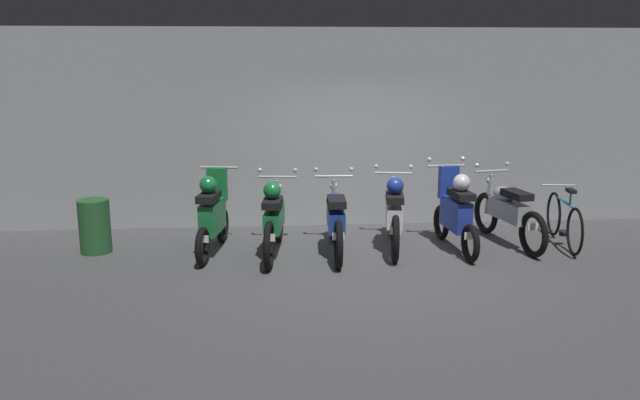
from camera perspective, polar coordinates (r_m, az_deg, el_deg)
The scene contains 10 objects.
ground_plane at distance 8.70m, azimuth 4.62°, elevation -5.78°, with size 80.00×80.00×0.00m, color #4C4C4F.
back_wall at distance 10.61m, azimuth 2.81°, elevation 6.41°, with size 16.00×0.30×3.19m, color #9EA0A3.
motorbike_slot_0 at distance 9.19m, azimuth -9.49°, elevation -1.24°, with size 0.56×1.67×1.18m.
motorbike_slot_1 at distance 9.02m, azimuth -4.09°, elevation -1.61°, with size 0.59×1.95×1.15m.
motorbike_slot_2 at distance 9.08m, azimuth 1.39°, elevation -1.72°, with size 0.59×1.95×1.15m.
motorbike_slot_3 at distance 9.37m, azimuth 6.56°, elevation -1.12°, with size 0.58×1.94×1.15m.
motorbike_slot_4 at distance 9.42m, azimuth 11.90°, elevation -0.99°, with size 0.59×1.68×1.29m.
motorbike_slot_5 at distance 9.92m, azimuth 16.30°, elevation -0.99°, with size 0.62×1.93×1.15m.
bicycle at distance 10.18m, azimuth 20.81°, elevation -1.73°, with size 0.50×1.72×0.89m.
trash_bin at distance 9.68m, azimuth -19.35°, elevation -2.20°, with size 0.44×0.44×0.77m, color #26592D.
Camera 1 is at (-1.34, -8.15, 2.74)m, focal length 36.10 mm.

